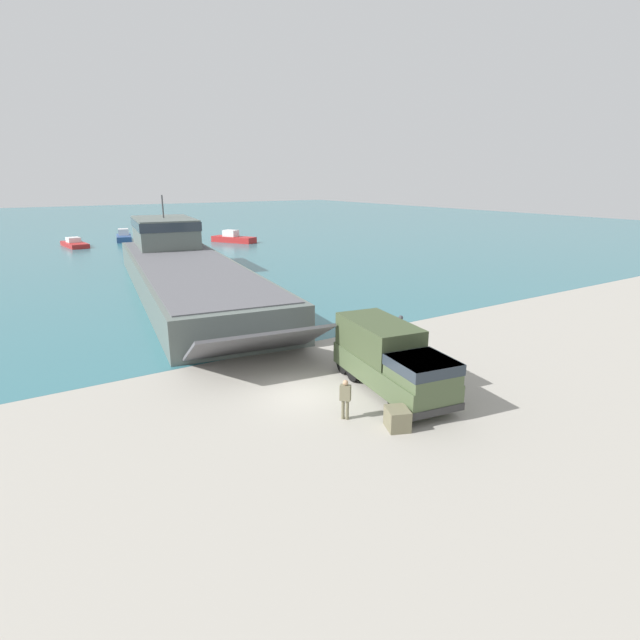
{
  "coord_description": "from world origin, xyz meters",
  "views": [
    {
      "loc": [
        -10.83,
        -18.57,
        9.65
      ],
      "look_at": [
        3.21,
        3.3,
        2.27
      ],
      "focal_mm": 28.0,
      "sensor_mm": 36.0,
      "label": 1
    }
  ],
  "objects": [
    {
      "name": "ground_plane",
      "position": [
        0.0,
        0.0,
        0.0
      ],
      "size": [
        240.0,
        240.0,
        0.0
      ],
      "primitive_type": "plane",
      "color": "#9E998E"
    },
    {
      "name": "water_surface",
      "position": [
        0.0,
        96.13,
        0.0
      ],
      "size": [
        240.0,
        180.0,
        0.01
      ],
      "primitive_type": "cube",
      "color": "#336B75",
      "rests_on": "ground_plane"
    },
    {
      "name": "landing_craft",
      "position": [
        3.07,
        26.76,
        1.99
      ],
      "size": [
        13.53,
        41.24,
        7.98
      ],
      "rotation": [
        0.0,
        0.0,
        -0.14
      ],
      "color": "#56605B",
      "rests_on": "ground_plane"
    },
    {
      "name": "military_truck",
      "position": [
        3.78,
        -1.95,
        1.57
      ],
      "size": [
        3.67,
        7.72,
        3.06
      ],
      "rotation": [
        0.0,
        0.0,
        -1.73
      ],
      "color": "#475638",
      "rests_on": "ground_plane"
    },
    {
      "name": "soldier_on_ramp",
      "position": [
        0.24,
        -3.26,
        1.01
      ],
      "size": [
        0.47,
        0.49,
        1.75
      ],
      "rotation": [
        0.0,
        0.0,
        0.72
      ],
      "color": "#6B664C",
      "rests_on": "ground_plane"
    },
    {
      "name": "moored_boat_a",
      "position": [
        20.28,
        55.15,
        0.62
      ],
      "size": [
        5.53,
        7.32,
        1.88
      ],
      "rotation": [
        0.0,
        0.0,
        3.67
      ],
      "color": "#B22323",
      "rests_on": "ground_plane"
    },
    {
      "name": "moored_boat_b",
      "position": [
        -1.5,
        62.76,
        0.44
      ],
      "size": [
        3.18,
        6.84,
        1.34
      ],
      "rotation": [
        0.0,
        0.0,
        3.26
      ],
      "color": "#B22323",
      "rests_on": "ground_plane"
    },
    {
      "name": "moored_boat_c",
      "position": [
        6.21,
        66.27,
        0.63
      ],
      "size": [
        3.35,
        6.53,
        1.89
      ],
      "rotation": [
        0.0,
        0.0,
        2.94
      ],
      "color": "navy",
      "rests_on": "ground_plane"
    },
    {
      "name": "mooring_bollard",
      "position": [
        11.22,
        5.69,
        0.42
      ],
      "size": [
        0.32,
        0.32,
        0.78
      ],
      "color": "#333338",
      "rests_on": "ground_plane"
    },
    {
      "name": "cargo_crate",
      "position": [
        1.52,
        -5.05,
        0.43
      ],
      "size": [
        1.18,
        1.27,
        0.85
      ],
      "primitive_type": "cube",
      "rotation": [
        0.0,
        0.0,
        -0.39
      ],
      "color": "#6B664C",
      "rests_on": "ground_plane"
    }
  ]
}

